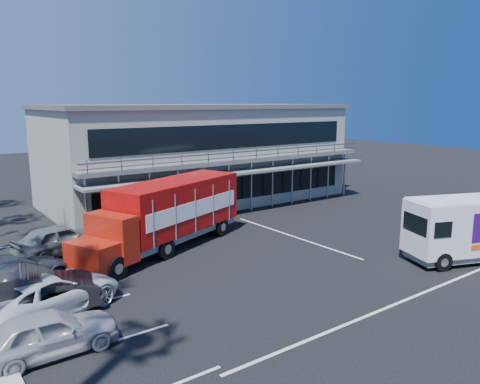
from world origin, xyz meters
TOP-DOWN VIEW (x-y plane):
  - ground at (0.00, 0.00)m, footprint 120.00×120.00m
  - building at (3.00, 14.94)m, footprint 22.40×12.00m
  - red_truck at (-4.66, 5.27)m, footprint 10.43×6.00m
  - white_van at (6.07, -5.00)m, footprint 6.60×4.27m
  - parked_car_a at (-12.50, -2.00)m, footprint 4.09×1.65m
  - parked_car_b at (-12.50, 1.20)m, footprint 5.43×2.60m
  - parked_car_c at (-11.81, 0.80)m, footprint 5.92×4.30m
  - parked_car_d at (-12.50, 4.00)m, footprint 5.40×3.63m
  - parked_car_e at (-9.50, 7.58)m, footprint 4.77×2.71m

SIDE VIEW (x-z plane):
  - ground at x=0.00m, z-range 0.00..0.00m
  - parked_car_a at x=-12.50m, z-range 0.00..1.39m
  - parked_car_d at x=-12.50m, z-range 0.00..1.45m
  - parked_car_c at x=-11.81m, z-range 0.00..1.50m
  - parked_car_e at x=-9.50m, z-range 0.00..1.53m
  - parked_car_b at x=-12.50m, z-range 0.00..1.72m
  - white_van at x=6.07m, z-range 0.09..3.14m
  - red_truck at x=-4.66m, z-range 0.17..3.64m
  - building at x=3.00m, z-range 0.01..7.31m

